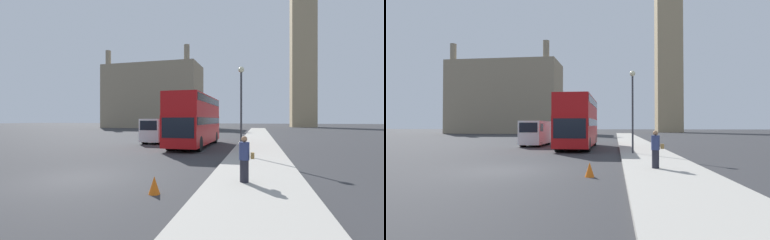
% 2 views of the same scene
% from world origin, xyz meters
% --- Properties ---
extents(ground_plane, '(300.00, 300.00, 0.00)m').
position_xyz_m(ground_plane, '(0.00, 0.00, 0.00)').
color(ground_plane, '#333335').
extents(sidewalk_strip, '(3.42, 120.00, 0.15)m').
position_xyz_m(sidewalk_strip, '(6.71, 0.00, 0.07)').
color(sidewalk_strip, '#ADA89E').
rests_on(sidewalk_strip, ground_plane).
extents(clock_tower, '(7.56, 7.73, 70.17)m').
position_xyz_m(clock_tower, '(20.13, 77.02, 35.90)').
color(clock_tower, tan).
rests_on(clock_tower, ground_plane).
extents(building_block_distant, '(27.33, 12.27, 21.96)m').
position_xyz_m(building_block_distant, '(-23.00, 61.37, 9.03)').
color(building_block_distant, gray).
rests_on(building_block_distant, ground_plane).
extents(red_double_decker_bus, '(2.64, 10.08, 4.28)m').
position_xyz_m(red_double_decker_bus, '(1.54, 12.99, 2.39)').
color(red_double_decker_bus, '#B71114').
rests_on(red_double_decker_bus, ground_plane).
extents(white_van, '(1.97, 5.36, 2.37)m').
position_xyz_m(white_van, '(-2.88, 15.64, 1.28)').
color(white_van, white).
rests_on(white_van, ground_plane).
extents(pedestrian, '(0.51, 0.35, 1.58)m').
position_xyz_m(pedestrian, '(6.34, 0.47, 0.94)').
color(pedestrian, '#23232D').
rests_on(pedestrian, sidewalk_strip).
extents(street_lamp, '(0.36, 0.36, 5.35)m').
position_xyz_m(street_lamp, '(5.79, 7.30, 3.70)').
color(street_lamp, '#38383D').
rests_on(street_lamp, sidewalk_strip).
extents(parked_sedan, '(1.77, 4.55, 1.55)m').
position_xyz_m(parked_sedan, '(-2.45, 40.05, 0.71)').
color(parked_sedan, '#99999E').
rests_on(parked_sedan, ground_plane).
extents(traffic_cone, '(0.36, 0.36, 0.55)m').
position_xyz_m(traffic_cone, '(3.70, -1.13, 0.28)').
color(traffic_cone, orange).
rests_on(traffic_cone, ground_plane).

